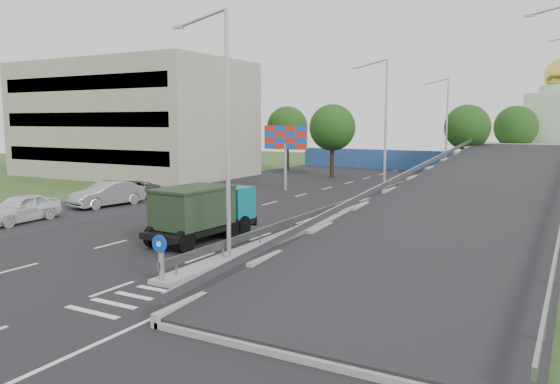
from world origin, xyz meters
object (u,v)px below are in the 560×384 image
Objects in this scene: sign_bollard at (161,258)px; lamp_post_near at (224,122)px; church at (557,126)px; lamp_post_mid at (383,122)px; lamp_post_far at (445,122)px; billboard at (286,141)px; parked_car_b at (107,194)px; dump_truck at (203,210)px; parked_car_a at (20,208)px; parked_car_c at (129,191)px.

sign_bollard is 6.12m from lamp_post_near.
church reaches higher than lamp_post_near.
lamp_post_mid is 1.00× the size of lamp_post_far.
sign_bollard is 0.30× the size of billboard.
lamp_post_near reaches higher than billboard.
sign_bollard is 0.32× the size of parked_car_b.
church is 37.23m from billboard.
dump_truck reaches higher than parked_car_a.
church is (9.89, 54.00, -0.50)m from lamp_post_near.
dump_truck is 1.30× the size of parked_car_a.
lamp_post_near reaches higher than parked_car_c.
lamp_post_near is 2.00× the size of parked_car_c.
parked_car_b is (-0.18, 6.81, 0.03)m from parked_car_a.
dump_truck is at bearing 138.41° from lamp_post_near.
dump_truck is 1.21× the size of parked_car_b.
lamp_post_mid is at bearing 82.49° from dump_truck.
parked_car_a is at bearing -112.11° from lamp_post_far.
church is (10.00, 57.83, 4.28)m from sign_bollard.
lamp_post_near is 1.83× the size of billboard.
lamp_post_near reaches higher than sign_bollard.
lamp_post_mid is 2.00× the size of parked_car_c.
dump_truck is at bearing -73.14° from billboard.
billboard is 13.47m from parked_car_c.
sign_bollard is at bearing -90.26° from lamp_post_mid.
sign_bollard is 0.17× the size of lamp_post_mid.
dump_truck is (-3.23, 6.79, 0.47)m from sign_bollard.
lamp_post_mid reaches higher than parked_car_c.
lamp_post_mid is at bearing 43.96° from parked_car_a.
lamp_post_far is 33.50m from parked_car_c.
lamp_post_mid is 2.08× the size of parked_car_a.
sign_bollard is 22.39m from parked_car_c.
lamp_post_near and lamp_post_far have the same top height.
lamp_post_far is 35.57m from parked_car_b.
parked_car_c is at bearing 137.34° from sign_bollard.
billboard reaches higher than parked_car_a.
church reaches higher than billboard.
parked_car_c is (-16.57, -8.66, -5.11)m from lamp_post_mid.
lamp_post_mid is at bearing 44.81° from parked_car_b.
church is 58.36m from parked_car_a.
church is (9.89, 34.00, -0.50)m from lamp_post_mid.
dump_truck is at bearing -95.16° from lamp_post_far.
parked_car_c is (-26.46, -42.66, -4.61)m from church.
parked_car_b is (-15.64, 12.32, -0.18)m from sign_bollard.
church is 2.51× the size of billboard.
parked_car_a is at bearing -107.63° from billboard.
dump_truck is 12.31m from parked_car_a.
lamp_post_mid is (0.11, 23.83, 4.77)m from sign_bollard.
church reaches higher than parked_car_b.
lamp_post_mid reaches higher than billboard.
parked_car_c is at bearing -152.42° from lamp_post_mid.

